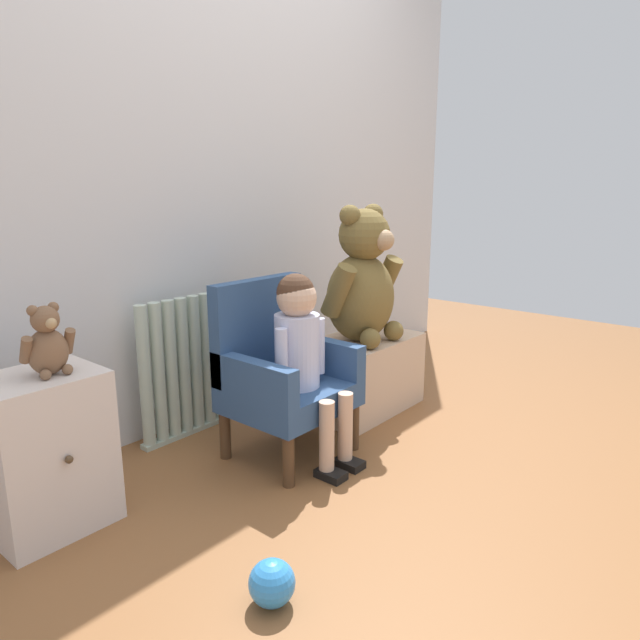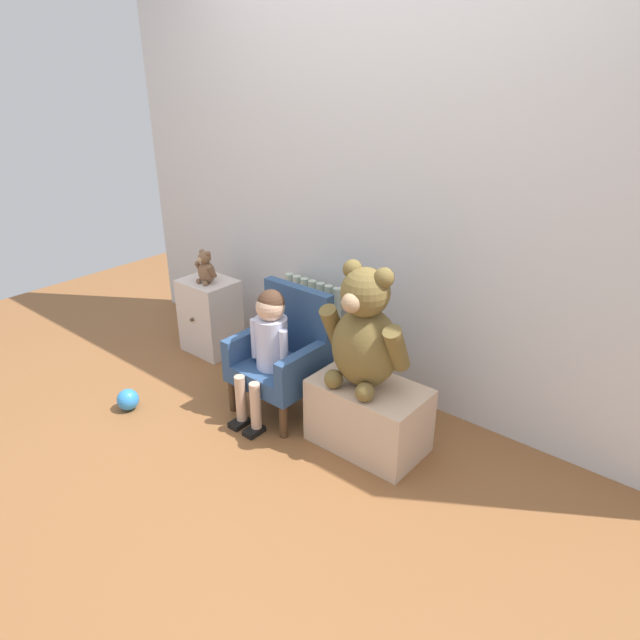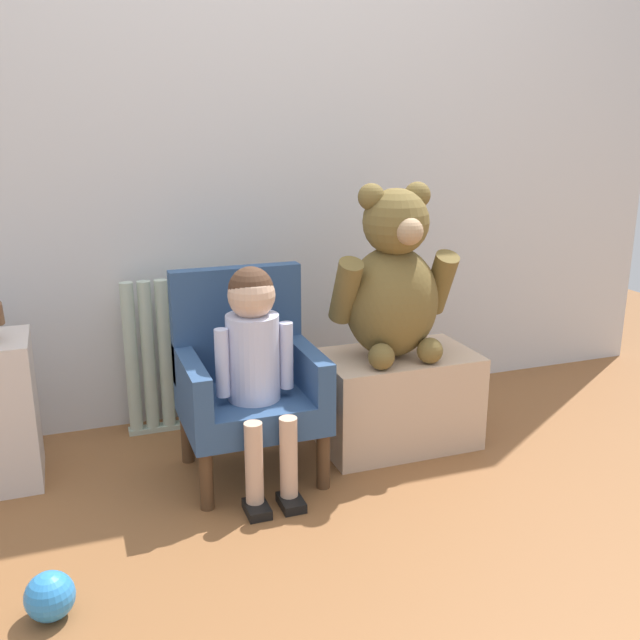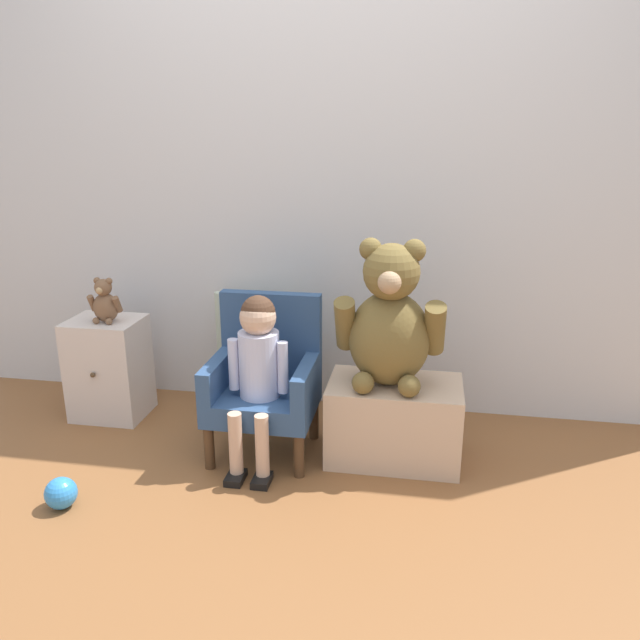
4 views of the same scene
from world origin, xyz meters
The scene contains 8 objects.
ground_plane centered at (0.00, 0.00, 0.00)m, with size 6.00×6.00×0.00m, color brown.
back_wall centered at (0.00, 1.11, 1.20)m, with size 3.80×0.05×2.40m, color silver.
radiator centered at (-0.32, 0.99, 0.29)m, with size 0.43×0.05×0.59m.
child_armchair centered at (-0.17, 0.57, 0.33)m, with size 0.45×0.40×0.68m.
child_figure centered at (-0.17, 0.46, 0.47)m, with size 0.25×0.35×0.73m.
low_bench centered at (0.39, 0.58, 0.17)m, with size 0.56×0.34×0.35m, color #D0B091.
large_teddy_bear centered at (0.36, 0.56, 0.62)m, with size 0.45×0.31×0.61m.
toy_ball centered at (-0.82, -0.02, 0.06)m, with size 0.12×0.12×0.12m, color #3188D9.
Camera 3 is at (-0.71, -1.61, 1.17)m, focal length 40.00 mm.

